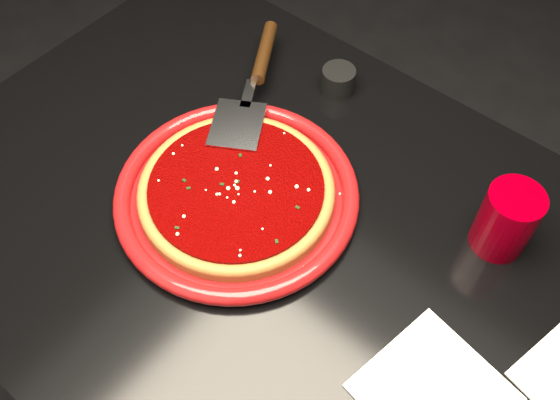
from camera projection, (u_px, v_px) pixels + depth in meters
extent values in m
cube|color=black|center=(289.00, 341.00, 1.22)|extent=(1.20, 0.80, 0.75)
cylinder|color=maroon|center=(237.00, 194.00, 0.94)|extent=(0.38, 0.38, 0.03)
cylinder|color=brown|center=(237.00, 193.00, 0.94)|extent=(0.31, 0.31, 0.01)
torus|color=brown|center=(236.00, 190.00, 0.93)|extent=(0.31, 0.31, 0.02)
cylinder|color=#640101|center=(236.00, 188.00, 0.93)|extent=(0.27, 0.27, 0.01)
cylinder|color=maroon|center=(506.00, 220.00, 0.86)|extent=(0.09, 0.09, 0.11)
cube|color=silver|center=(434.00, 392.00, 0.78)|extent=(0.19, 0.19, 0.00)
cylinder|color=black|center=(338.00, 80.00, 1.07)|extent=(0.06, 0.06, 0.04)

